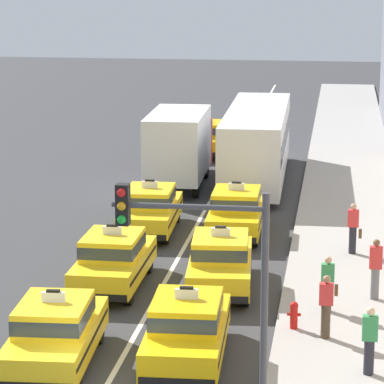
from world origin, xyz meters
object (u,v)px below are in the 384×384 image
at_px(box_truck_left_fourth, 180,144).
at_px(pedestrian_by_storefront, 353,228).
at_px(traffic_light_pole, 212,281).
at_px(taxi_left_nearest, 55,332).
at_px(taxi_left_fifth, 206,137).
at_px(pedestrian_far_corner, 328,284).
at_px(fire_hydrant, 294,314).
at_px(taxi_left_second, 113,259).
at_px(pedestrian_mid_block, 370,340).
at_px(taxi_right_nearest, 187,328).
at_px(pedestrian_trailing, 326,306).
at_px(bus_right_fourth, 257,141).
at_px(taxi_left_third, 150,209).
at_px(pedestrian_near_crosswalk, 375,269).
at_px(taxi_right_second, 220,261).
at_px(taxi_right_third, 236,211).

height_order(box_truck_left_fourth, pedestrian_by_storefront, box_truck_left_fourth).
relative_size(pedestrian_by_storefront, traffic_light_pole, 0.30).
height_order(taxi_left_nearest, taxi_left_fifth, same).
relative_size(pedestrian_far_corner, fire_hydrant, 2.13).
relative_size(taxi_left_second, fire_hydrant, 6.26).
xyz_separation_m(taxi_left_nearest, pedestrian_mid_block, (7.40, 0.24, 0.10)).
distance_m(box_truck_left_fourth, pedestrian_by_storefront, 12.64).
height_order(taxi_right_nearest, pedestrian_trailing, taxi_right_nearest).
bearing_deg(pedestrian_trailing, bus_right_fourth, 99.93).
bearing_deg(taxi_left_second, traffic_light_pole, -68.31).
bearing_deg(pedestrian_far_corner, fire_hydrant, -119.53).
bearing_deg(pedestrian_trailing, taxi_left_third, 122.47).
bearing_deg(pedestrian_far_corner, bus_right_fourth, 101.15).
bearing_deg(fire_hydrant, pedestrian_near_crosswalk, 51.61).
relative_size(taxi_right_nearest, pedestrian_by_storefront, 2.76).
xyz_separation_m(taxi_left_nearest, taxi_left_fifth, (-0.06, 27.78, 0.00)).
xyz_separation_m(taxi_left_nearest, taxi_left_second, (0.04, 6.15, 0.00)).
bearing_deg(taxi_left_third, taxi_left_fifth, 90.12).
height_order(taxi_left_second, pedestrian_trailing, taxi_left_second).
height_order(taxi_right_nearest, taxi_right_second, same).
xyz_separation_m(box_truck_left_fourth, taxi_right_second, (3.44, -14.14, -0.90)).
xyz_separation_m(pedestrian_mid_block, traffic_light_pole, (-3.06, -4.91, 2.85)).
relative_size(taxi_left_second, box_truck_left_fourth, 0.65).
bearing_deg(pedestrian_by_storefront, pedestrian_near_crosswalk, -82.80).
relative_size(box_truck_left_fourth, taxi_right_nearest, 1.52).
bearing_deg(taxi_right_second, taxi_right_nearest, -91.29).
relative_size(taxi_right_nearest, bus_right_fourth, 0.41).
xyz_separation_m(taxi_left_third, box_truck_left_fourth, (-0.20, 8.08, 0.90)).
bearing_deg(pedestrian_trailing, taxi_right_third, 108.11).
distance_m(pedestrian_mid_block, pedestrian_trailing, 2.45).
distance_m(box_truck_left_fourth, pedestrian_mid_block, 21.75).
xyz_separation_m(pedestrian_near_crosswalk, pedestrian_mid_block, (-0.29, -5.50, -0.06)).
xyz_separation_m(taxi_right_second, fire_hydrant, (2.33, -3.42, -0.33)).
relative_size(pedestrian_near_crosswalk, pedestrian_mid_block, 1.07).
distance_m(taxi_left_third, taxi_left_fifth, 15.28).
distance_m(box_truck_left_fourth, taxi_right_third, 8.66).
distance_m(box_truck_left_fourth, taxi_right_second, 14.59).
height_order(bus_right_fourth, pedestrian_far_corner, bus_right_fourth).
distance_m(taxi_left_fifth, taxi_right_second, 21.59).
relative_size(box_truck_left_fourth, traffic_light_pole, 1.26).
height_order(box_truck_left_fourth, taxi_right_nearest, box_truck_left_fourth).
distance_m(pedestrian_near_crosswalk, traffic_light_pole, 11.28).
bearing_deg(pedestrian_by_storefront, fire_hydrant, -102.10).
bearing_deg(box_truck_left_fourth, taxi_left_fifth, 88.64).
bearing_deg(taxi_right_nearest, taxi_right_second, 88.71).
bearing_deg(taxi_left_second, box_truck_left_fourth, 91.09).
distance_m(taxi_left_third, fire_hydrant, 11.01).
distance_m(pedestrian_mid_block, fire_hydrant, 3.38).
xyz_separation_m(box_truck_left_fourth, pedestrian_far_corner, (6.62, -16.08, -0.85)).
distance_m(taxi_right_nearest, pedestrian_by_storefront, 10.46).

